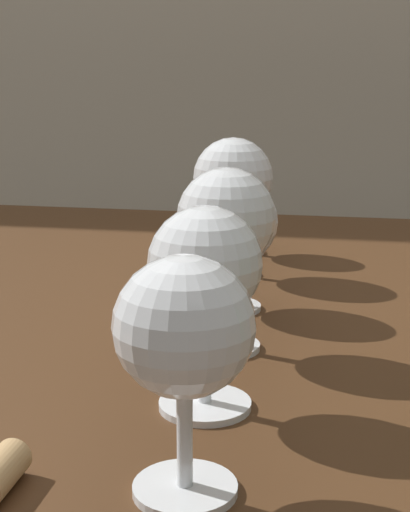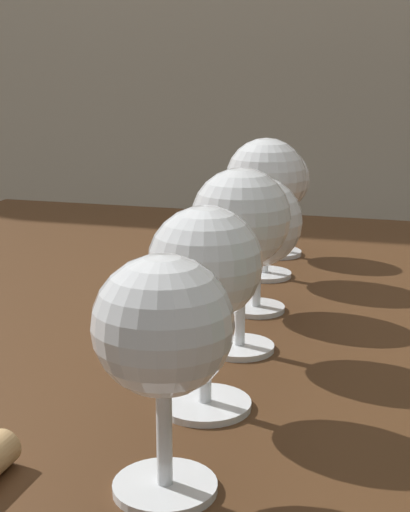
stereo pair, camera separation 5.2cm
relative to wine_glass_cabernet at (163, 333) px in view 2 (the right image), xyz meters
name	(u,v)px [view 2 (the right image)]	position (x,y,z in m)	size (l,w,h in m)	color
dining_table	(343,392)	(0.06, 0.36, -0.18)	(1.31, 0.96, 0.72)	#472B16
wine_glass_cabernet	(163,333)	(0.00, 0.00, 0.00)	(0.08, 0.08, 0.14)	white
wine_glass_merlot	(205,269)	(-0.01, 0.11, 0.01)	(0.08, 0.08, 0.14)	white
wine_glass_pinot	(241,222)	(-0.01, 0.23, 0.02)	(0.08, 0.08, 0.15)	white
wine_glass_white	(257,223)	(-0.02, 0.34, -0.01)	(0.09, 0.09, 0.13)	white
wine_glass_rose	(266,180)	(-0.04, 0.46, 0.02)	(0.09, 0.09, 0.16)	white
wine_glass_amber	(278,181)	(-0.05, 0.57, 0.00)	(0.08, 0.08, 0.14)	white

